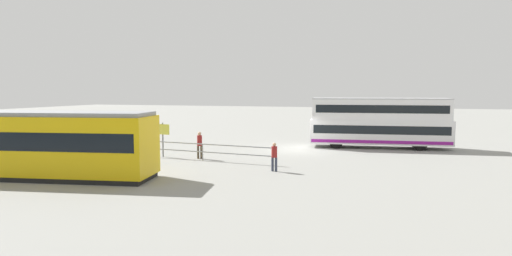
{
  "coord_description": "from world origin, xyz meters",
  "views": [
    {
      "loc": [
        -6.14,
        30.78,
        4.5
      ],
      "look_at": [
        2.14,
        3.98,
        1.97
      ],
      "focal_mm": 29.64,
      "sensor_mm": 36.0,
      "label": 1
    }
  ],
  "objects_px": {
    "pedestrian_near_railing": "(200,143)",
    "pedestrian_crossing": "(274,155)",
    "double_decker_bus": "(379,122)",
    "info_sign": "(162,133)",
    "tram_yellow": "(30,143)"
  },
  "relations": [
    {
      "from": "tram_yellow",
      "to": "pedestrian_crossing",
      "type": "height_order",
      "value": "tram_yellow"
    },
    {
      "from": "tram_yellow",
      "to": "double_decker_bus",
      "type": "bearing_deg",
      "value": -134.85
    },
    {
      "from": "pedestrian_near_railing",
      "to": "pedestrian_crossing",
      "type": "bearing_deg",
      "value": 154.73
    },
    {
      "from": "pedestrian_crossing",
      "to": "double_decker_bus",
      "type": "bearing_deg",
      "value": -114.61
    },
    {
      "from": "pedestrian_near_railing",
      "to": "info_sign",
      "type": "height_order",
      "value": "info_sign"
    },
    {
      "from": "info_sign",
      "to": "pedestrian_near_railing",
      "type": "bearing_deg",
      "value": 178.95
    },
    {
      "from": "info_sign",
      "to": "tram_yellow",
      "type": "bearing_deg",
      "value": 69.49
    },
    {
      "from": "pedestrian_crossing",
      "to": "info_sign",
      "type": "xyz_separation_m",
      "value": [
        8.51,
        -2.77,
        0.68
      ]
    },
    {
      "from": "tram_yellow",
      "to": "pedestrian_near_railing",
      "type": "bearing_deg",
      "value": -125.72
    },
    {
      "from": "tram_yellow",
      "to": "info_sign",
      "type": "relative_size",
      "value": 5.66
    },
    {
      "from": "tram_yellow",
      "to": "info_sign",
      "type": "xyz_separation_m",
      "value": [
        -3.02,
        -8.06,
        -0.17
      ]
    },
    {
      "from": "info_sign",
      "to": "pedestrian_crossing",
      "type": "bearing_deg",
      "value": 161.96
    },
    {
      "from": "double_decker_bus",
      "to": "pedestrian_near_railing",
      "type": "xyz_separation_m",
      "value": [
        11.11,
        8.95,
        -0.96
      ]
    },
    {
      "from": "pedestrian_crossing",
      "to": "info_sign",
      "type": "bearing_deg",
      "value": -18.04
    },
    {
      "from": "info_sign",
      "to": "double_decker_bus",
      "type": "bearing_deg",
      "value": -147.3
    }
  ]
}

